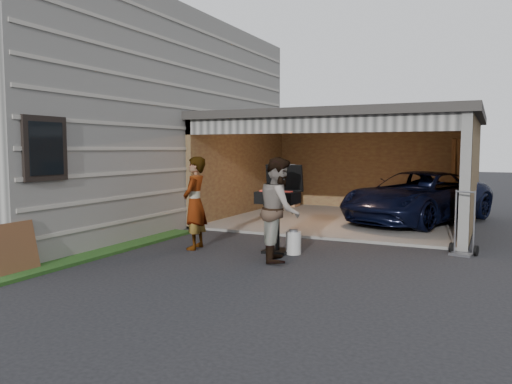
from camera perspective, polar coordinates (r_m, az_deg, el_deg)
ground at (r=8.41m, az=-6.85°, el=-8.80°), size 80.00×80.00×0.00m
house at (r=15.07m, az=-18.28°, el=7.60°), size 7.00×11.00×5.50m
groundcover_strip at (r=9.09m, az=-22.54°, el=-7.91°), size 0.50×8.00×0.06m
garage at (r=14.16m, az=10.70°, el=4.37°), size 6.80×6.30×2.90m
minivan at (r=13.86m, az=17.97°, el=-0.77°), size 3.84×5.28×1.33m
woman at (r=9.97m, az=-7.01°, el=-1.25°), size 0.57×0.75×1.84m
man at (r=8.86m, az=2.71°, el=-1.99°), size 0.99×1.10×1.85m
bbq_grill at (r=9.59m, az=2.59°, el=-0.99°), size 0.76×0.67×1.69m
propane_tank at (r=9.53m, az=4.31°, el=-5.82°), size 0.38×0.38×0.43m
plywood_panel at (r=8.81m, az=-25.71°, el=-5.87°), size 0.21×0.75×0.83m
hand_truck at (r=10.20m, az=22.58°, el=-5.36°), size 0.53×0.46×1.22m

